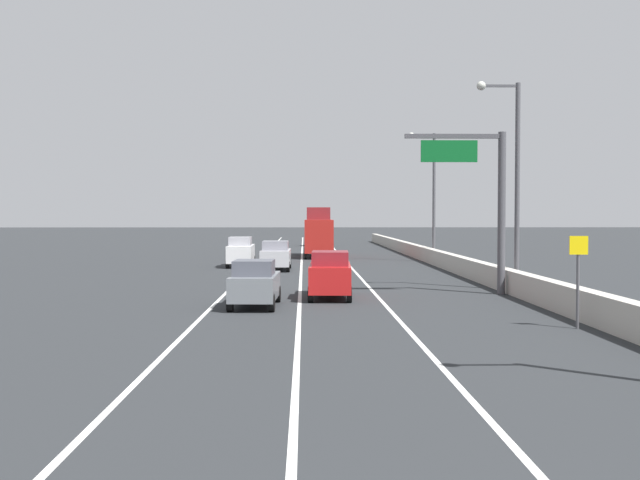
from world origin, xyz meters
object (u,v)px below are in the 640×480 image
object	(u,v)px
overhead_sign_gantry	(486,192)
speed_advisory_sign	(578,274)
box_truck	(319,234)
car_silver_3	(276,256)
car_gray_2	(255,283)
car_black_4	(314,238)
lamp_post_right_third	(431,188)
car_white_0	(241,252)
lamp_post_right_second	(512,171)
car_red_1	(330,274)

from	to	relation	value
overhead_sign_gantry	speed_advisory_sign	world-z (taller)	overhead_sign_gantry
overhead_sign_gantry	box_truck	distance (m)	33.05
speed_advisory_sign	car_silver_3	distance (m)	28.38
speed_advisory_sign	car_gray_2	world-z (taller)	speed_advisory_sign
overhead_sign_gantry	car_black_4	bearing A→B (deg)	97.30
lamp_post_right_third	speed_advisory_sign	bearing A→B (deg)	-91.85
box_truck	lamp_post_right_third	bearing A→B (deg)	-40.80
lamp_post_right_third	car_gray_2	size ratio (longest dim) A/B	2.41
car_gray_2	box_truck	size ratio (longest dim) A/B	0.45
car_white_0	car_gray_2	bearing A→B (deg)	-83.93
overhead_sign_gantry	lamp_post_right_third	bearing A→B (deg)	86.33
lamp_post_right_third	car_gray_2	distance (m)	32.02
car_black_4	speed_advisory_sign	bearing A→B (deg)	-83.49
car_white_0	box_truck	distance (m)	14.26
overhead_sign_gantry	car_black_4	size ratio (longest dim) A/B	1.72
car_silver_3	car_black_4	world-z (taller)	car_silver_3
speed_advisory_sign	car_white_0	size ratio (longest dim) A/B	0.63
car_gray_2	car_black_4	bearing A→B (deg)	86.99
lamp_post_right_third	box_truck	size ratio (longest dim) A/B	1.10
speed_advisory_sign	box_truck	xyz separation A→B (m)	(-7.53, 42.83, 0.24)
car_white_0	speed_advisory_sign	bearing A→B (deg)	-65.93
overhead_sign_gantry	car_black_4	distance (m)	56.55
speed_advisory_sign	overhead_sign_gantry	bearing A→B (deg)	92.38
car_white_0	car_silver_3	size ratio (longest dim) A/B	1.06
speed_advisory_sign	box_truck	world-z (taller)	box_truck
car_gray_2	car_silver_3	distance (m)	20.24
lamp_post_right_second	car_silver_3	xyz separation A→B (m)	(-12.00, 13.69, -4.84)
car_gray_2	car_black_4	distance (m)	60.68
car_silver_3	car_white_0	bearing A→B (deg)	126.33
lamp_post_right_third	car_silver_3	xyz separation A→B (m)	(-11.85, -9.07, -4.84)
overhead_sign_gantry	car_gray_2	xyz separation A→B (m)	(-10.35, -4.63, -3.78)
car_red_1	car_black_4	xyz separation A→B (m)	(0.07, 57.25, -0.09)
box_truck	lamp_post_right_second	bearing A→B (deg)	-73.73
lamp_post_right_second	car_black_4	bearing A→B (deg)	99.35
speed_advisory_sign	lamp_post_right_third	distance (m)	35.60
lamp_post_right_third	car_gray_2	bearing A→B (deg)	-112.15
overhead_sign_gantry	speed_advisory_sign	bearing A→B (deg)	-87.62
speed_advisory_sign	car_red_1	xyz separation A→B (m)	(-7.67, 9.38, -0.72)
car_white_0	car_red_1	world-z (taller)	car_white_0
lamp_post_right_third	overhead_sign_gantry	bearing A→B (deg)	-93.67
overhead_sign_gantry	box_truck	world-z (taller)	overhead_sign_gantry
speed_advisory_sign	car_gray_2	bearing A→B (deg)	150.80
lamp_post_right_third	car_red_1	size ratio (longest dim) A/B	2.09
car_red_1	box_truck	bearing A→B (deg)	89.76
car_black_4	box_truck	xyz separation A→B (m)	(0.07, -23.80, 1.06)
car_gray_2	lamp_post_right_second	bearing A→B (deg)	28.44
lamp_post_right_third	car_black_4	world-z (taller)	lamp_post_right_third
car_red_1	car_black_4	bearing A→B (deg)	89.93
car_silver_3	speed_advisory_sign	bearing A→B (deg)	-67.83
lamp_post_right_second	lamp_post_right_third	size ratio (longest dim) A/B	1.00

